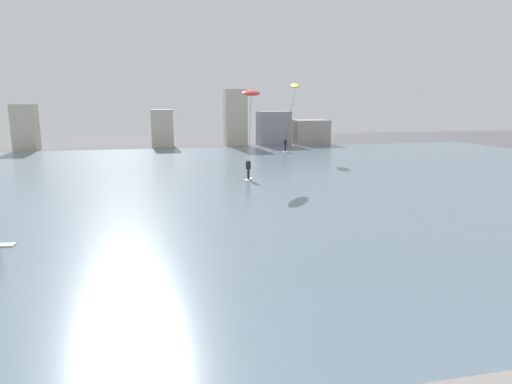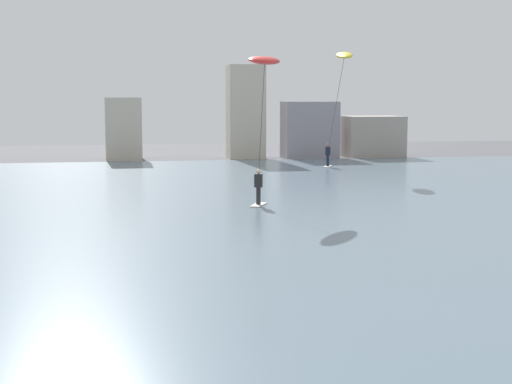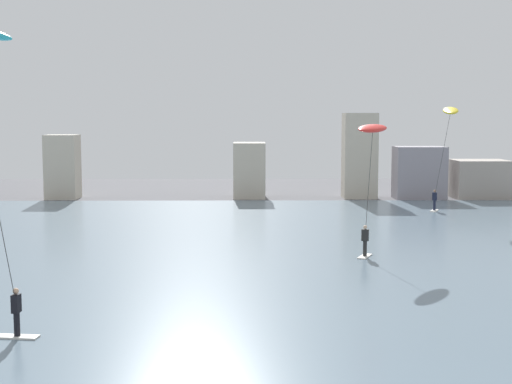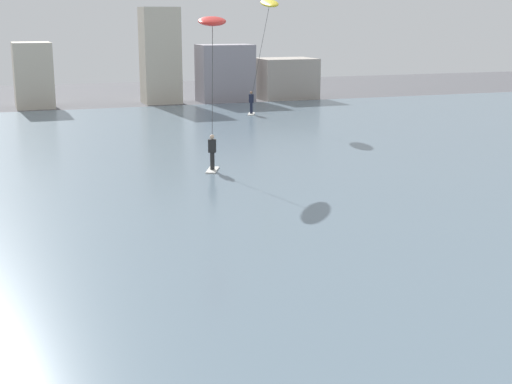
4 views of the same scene
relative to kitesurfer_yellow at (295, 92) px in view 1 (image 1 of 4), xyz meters
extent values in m
cube|color=slate|center=(-12.87, -15.94, -7.09)|extent=(84.00, 52.00, 0.10)
cube|color=beige|center=(-31.21, 12.53, -4.26)|extent=(2.79, 2.61, 5.75)
cube|color=beige|center=(-14.42, 13.37, -4.63)|extent=(2.86, 3.87, 5.02)
cube|color=beige|center=(-4.44, 12.88, -3.29)|extent=(2.97, 2.68, 7.69)
cube|color=gray|center=(0.87, 12.24, -4.79)|extent=(4.46, 2.91, 4.70)
cube|color=#A89E93|center=(6.44, 12.55, -5.40)|extent=(4.80, 3.96, 3.47)
cube|color=silver|center=(-0.16, 2.81, -7.01)|extent=(0.97, 1.46, 0.06)
cylinder|color=#191E33|center=(-0.16, 2.81, -6.59)|extent=(0.20, 0.20, 0.78)
cube|color=#191E33|center=(-0.16, 2.81, -5.90)|extent=(0.40, 0.34, 0.60)
sphere|color=#9E7051|center=(-0.16, 2.81, -5.49)|extent=(0.20, 0.20, 0.20)
cylinder|color=#333333|center=(-0.07, 1.27, -2.73)|extent=(0.20, 3.12, 6.45)
ellipsoid|color=yellow|center=(0.02, -0.28, 0.64)|extent=(1.60, 3.42, 0.87)
cube|color=silver|center=(-8.48, -15.42, -7.01)|extent=(0.99, 1.46, 0.06)
cylinder|color=black|center=(-8.48, -15.42, -6.59)|extent=(0.20, 0.20, 0.78)
cube|color=black|center=(-8.48, -15.42, -5.90)|extent=(0.40, 0.34, 0.60)
sphere|color=beige|center=(-8.48, -15.42, -5.49)|extent=(0.20, 0.20, 0.20)
cylinder|color=#333333|center=(-8.19, -14.58, -3.27)|extent=(0.63, 1.72, 5.36)
ellipsoid|color=red|center=(-7.89, -13.73, -0.45)|extent=(2.62, 3.48, 0.72)
camera|label=1|loc=(-15.38, -48.72, -1.12)|focal=31.30mm
camera|label=2|loc=(-14.44, -48.33, -2.24)|focal=52.30mm
camera|label=3|loc=(-14.47, -51.72, 0.09)|focal=50.20mm
camera|label=4|loc=(-17.70, -46.75, -0.30)|focal=51.64mm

